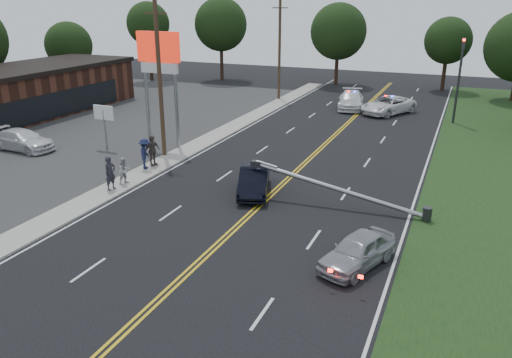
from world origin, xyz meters
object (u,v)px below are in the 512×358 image
at_px(bystander_d, 152,150).
at_px(waiting_sedan, 358,251).
at_px(small_sign, 104,116).
at_px(crashed_sedan, 254,181).
at_px(emergency_a, 388,105).
at_px(bystander_b, 125,171).
at_px(bystander_c, 145,154).
at_px(fallen_streetlight, 347,192).
at_px(traffic_signal, 460,73).
at_px(utility_pole_mid, 160,81).
at_px(bystander_a, 110,173).
at_px(pylon_sign, 159,62).
at_px(utility_pole_far, 279,50).
at_px(parked_car, 22,140).
at_px(emergency_b, 351,100).

bearing_deg(bystander_d, waiting_sedan, -102.17).
xyz_separation_m(small_sign, crashed_sedan, (13.02, -3.82, -1.62)).
distance_m(emergency_a, bystander_b, 27.27).
distance_m(small_sign, bystander_c, 6.23).
relative_size(fallen_streetlight, bystander_d, 4.79).
xyz_separation_m(traffic_signal, bystander_d, (-16.90, -20.23, -3.11)).
bearing_deg(fallen_streetlight, small_sign, 167.60).
xyz_separation_m(small_sign, waiting_sedan, (19.94, -9.54, -1.66)).
bearing_deg(utility_pole_mid, bystander_a, -82.43).
distance_m(traffic_signal, waiting_sedan, 27.87).
bearing_deg(crashed_sedan, pylon_sign, 129.23).
distance_m(utility_pole_far, waiting_sedan, 35.27).
relative_size(fallen_streetlight, parked_car, 1.89).
relative_size(utility_pole_far, crashed_sedan, 2.30).
xyz_separation_m(parked_car, bystander_b, (11.04, -3.06, 0.18)).
bearing_deg(utility_pole_far, bystander_d, -88.58).
xyz_separation_m(small_sign, emergency_a, (16.53, 19.46, -1.54)).
bearing_deg(bystander_a, traffic_signal, -23.38).
height_order(waiting_sedan, bystander_d, bystander_d).
bearing_deg(pylon_sign, utility_pole_mid, -56.98).
distance_m(emergency_a, emergency_b, 3.83).
bearing_deg(parked_car, emergency_a, -41.91).
bearing_deg(emergency_a, emergency_b, -166.77).
height_order(bystander_b, bystander_c, bystander_c).
bearing_deg(emergency_a, utility_pole_far, -163.94).
bearing_deg(waiting_sedan, bystander_d, 173.94).
bearing_deg(small_sign, utility_pole_far, 77.69).
distance_m(crashed_sedan, parked_car, 18.28).
bearing_deg(bystander_c, waiting_sedan, -140.70).
relative_size(fallen_streetlight, utility_pole_far, 0.94).
relative_size(emergency_b, bystander_a, 2.99).
relative_size(pylon_sign, crashed_sedan, 1.84).
distance_m(crashed_sedan, bystander_a, 7.88).
height_order(traffic_signal, emergency_b, traffic_signal).
relative_size(utility_pole_far, bystander_b, 6.46).
distance_m(parked_car, bystander_c, 10.58).
relative_size(utility_pole_mid, bystander_c, 5.24).
distance_m(emergency_b, bystander_b, 27.00).
height_order(fallen_streetlight, bystander_d, bystander_d).
relative_size(traffic_signal, bystander_b, 4.55).
bearing_deg(pylon_sign, bystander_d, -65.79).
xyz_separation_m(emergency_a, emergency_b, (-3.69, 0.99, 0.03)).
bearing_deg(parked_car, bystander_c, -89.31).
bearing_deg(pylon_sign, traffic_signal, 40.39).
distance_m(waiting_sedan, parked_car, 26.11).
bearing_deg(bystander_d, bystander_b, -158.35).
bearing_deg(crashed_sedan, bystander_b, 174.72).
height_order(parked_car, bystander_b, bystander_b).
bearing_deg(parked_car, emergency_b, -35.38).
distance_m(fallen_streetlight, bystander_a, 12.79).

